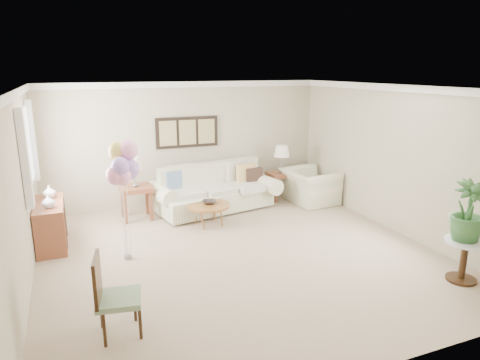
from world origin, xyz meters
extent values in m
plane|color=tan|center=(0.00, 0.00, 0.00)|extent=(6.00, 6.00, 0.00)
cube|color=#BDB499|center=(0.00, 3.00, 1.30)|extent=(6.00, 0.04, 2.60)
cube|color=#BDB499|center=(0.00, -3.00, 1.30)|extent=(6.00, 0.04, 2.60)
cube|color=#BDB499|center=(-3.00, 0.00, 1.30)|extent=(0.04, 6.00, 2.60)
cube|color=#BDB499|center=(3.00, 0.00, 1.30)|extent=(0.04, 6.00, 2.60)
cube|color=white|center=(0.00, 0.00, 2.59)|extent=(6.00, 6.00, 0.02)
cube|color=white|center=(0.00, 2.97, 2.54)|extent=(6.00, 0.06, 0.12)
cube|color=white|center=(-2.97, 0.00, 2.54)|extent=(0.06, 6.00, 0.12)
cube|color=white|center=(2.97, 0.00, 2.54)|extent=(0.06, 6.00, 0.12)
cube|color=white|center=(-2.98, 1.50, 1.65)|extent=(0.04, 1.40, 1.20)
cube|color=white|center=(-2.94, 0.65, 1.65)|extent=(0.10, 0.22, 1.40)
cube|color=white|center=(-2.94, 2.35, 1.65)|extent=(0.10, 0.22, 1.40)
cube|color=black|center=(0.00, 2.97, 1.55)|extent=(1.35, 0.04, 0.65)
cube|color=#8C8C59|center=(-0.42, 2.94, 1.55)|extent=(0.36, 0.02, 0.52)
cube|color=#8C8C59|center=(0.00, 2.94, 1.55)|extent=(0.36, 0.02, 0.52)
cube|color=#8C8C59|center=(0.42, 2.94, 1.55)|extent=(0.36, 0.02, 0.52)
cube|color=#EDE6C0|center=(0.35, 2.20, 0.23)|extent=(2.46, 1.36, 0.38)
cube|color=#EDE6C0|center=(0.35, 2.55, 0.65)|extent=(2.33, 0.65, 0.58)
cylinder|color=#EDE6C0|center=(-0.76, 2.20, 0.48)|extent=(0.50, 1.00, 0.34)
cylinder|color=#EDE6C0|center=(1.46, 2.20, 0.48)|extent=(0.50, 1.00, 0.34)
cube|color=beige|center=(-0.32, 2.15, 0.46)|extent=(0.76, 0.86, 0.13)
cube|color=beige|center=(0.35, 2.15, 0.46)|extent=(0.76, 0.86, 0.13)
cube|color=beige|center=(1.01, 2.15, 0.46)|extent=(0.76, 0.86, 0.13)
cube|color=#6E8EB9|center=(-0.47, 2.33, 0.70)|extent=(0.40, 0.13, 0.40)
cube|color=#D8B266|center=(1.09, 2.33, 0.70)|extent=(0.40, 0.13, 0.40)
cube|color=#35241C|center=(1.25, 2.25, 0.63)|extent=(0.36, 0.11, 0.36)
cube|color=#EDE6C0|center=(0.35, 2.20, 0.02)|extent=(2.11, 0.84, 0.04)
cube|color=brown|center=(-1.24, 2.29, 0.61)|extent=(0.60, 0.55, 0.09)
cube|color=brown|center=(-1.48, 2.07, 0.29)|extent=(0.05, 0.05, 0.57)
cube|color=brown|center=(-1.00, 2.07, 0.29)|extent=(0.05, 0.05, 0.57)
cube|color=brown|center=(-1.48, 2.51, 0.29)|extent=(0.05, 0.05, 0.57)
cube|color=brown|center=(-1.00, 2.51, 0.29)|extent=(0.05, 0.05, 0.57)
cube|color=brown|center=(1.98, 2.42, 0.57)|extent=(0.56, 0.51, 0.08)
cube|color=brown|center=(1.76, 2.21, 0.26)|extent=(0.05, 0.05, 0.53)
cube|color=brown|center=(2.21, 2.21, 0.26)|extent=(0.05, 0.05, 0.53)
cube|color=brown|center=(1.76, 2.62, 0.26)|extent=(0.05, 0.05, 0.53)
cube|color=brown|center=(2.21, 2.62, 0.26)|extent=(0.05, 0.05, 0.53)
cylinder|color=gray|center=(-1.24, 2.29, 0.69)|extent=(0.13, 0.13, 0.06)
cylinder|color=gray|center=(-1.24, 2.29, 0.86)|extent=(0.04, 0.04, 0.29)
cone|color=silver|center=(-1.24, 2.29, 1.12)|extent=(0.33, 0.33, 0.23)
cylinder|color=gray|center=(1.98, 2.42, 0.64)|extent=(0.14, 0.14, 0.06)
cylinder|color=gray|center=(1.98, 2.42, 0.83)|extent=(0.04, 0.04, 0.31)
cone|color=silver|center=(1.98, 2.42, 1.10)|extent=(0.35, 0.35, 0.25)
cylinder|color=#9D6931|center=(-0.04, 1.44, 0.38)|extent=(0.80, 0.80, 0.04)
cylinder|color=#9D6931|center=(0.15, 1.63, 0.18)|extent=(0.03, 0.03, 0.36)
cylinder|color=#9D6931|center=(-0.23, 1.63, 0.18)|extent=(0.03, 0.03, 0.36)
cylinder|color=#9D6931|center=(-0.23, 1.25, 0.18)|extent=(0.03, 0.03, 0.36)
cylinder|color=#9D6931|center=(0.15, 1.25, 0.18)|extent=(0.03, 0.03, 0.36)
imported|color=#312923|center=(-0.02, 1.47, 0.44)|extent=(0.33, 0.33, 0.07)
imported|color=#EDE6C0|center=(2.43, 1.94, 0.36)|extent=(1.05, 1.18, 0.73)
cylinder|color=silver|center=(2.54, -1.96, 0.58)|extent=(0.55, 0.55, 0.04)
cylinder|color=#36220F|center=(2.54, -1.96, 0.29)|extent=(0.09, 0.09, 0.55)
cylinder|color=#36220F|center=(2.54, -1.96, 0.00)|extent=(0.40, 0.40, 0.01)
imported|color=#2C5424|center=(2.53, -1.94, 1.01)|extent=(0.53, 0.53, 0.83)
cube|color=gray|center=(-2.01, -1.45, 0.42)|extent=(0.54, 0.54, 0.07)
cylinder|color=#36220F|center=(-2.19, -1.63, 0.19)|extent=(0.04, 0.04, 0.39)
cylinder|color=#36220F|center=(-1.82, -1.63, 0.19)|extent=(0.04, 0.04, 0.39)
cylinder|color=#36220F|center=(-2.19, -1.26, 0.19)|extent=(0.04, 0.04, 0.39)
cylinder|color=#36220F|center=(-1.82, -1.26, 0.19)|extent=(0.04, 0.04, 0.39)
cube|color=#36220F|center=(-2.21, -1.45, 0.70)|extent=(0.11, 0.45, 0.51)
cube|color=brown|center=(-2.76, 1.50, 0.37)|extent=(0.45, 1.20, 0.74)
cube|color=#36220F|center=(-2.75, 1.20, 0.37)|extent=(0.46, 0.02, 0.70)
cube|color=#36220F|center=(-2.75, 1.80, 0.37)|extent=(0.46, 0.02, 0.70)
imported|color=silver|center=(-2.74, 1.23, 0.84)|extent=(0.25, 0.25, 0.21)
imported|color=silver|center=(-2.74, 1.81, 0.85)|extent=(0.25, 0.25, 0.21)
cube|color=gray|center=(-1.67, 0.50, 0.04)|extent=(0.10, 0.10, 0.08)
ellipsoid|color=#FF93C5|center=(-1.77, 0.42, 1.37)|extent=(0.27, 0.27, 0.31)
cylinder|color=silver|center=(-1.72, 0.46, 0.65)|extent=(0.01, 0.01, 1.14)
ellipsoid|color=#A67DD2|center=(-1.55, 0.48, 1.42)|extent=(0.27, 0.27, 0.31)
cylinder|color=silver|center=(-1.61, 0.49, 0.67)|extent=(0.01, 0.01, 1.19)
ellipsoid|color=#D6BD4E|center=(-1.70, 0.59, 1.67)|extent=(0.27, 0.27, 0.31)
cylinder|color=silver|center=(-1.69, 0.55, 0.80)|extent=(0.01, 0.01, 1.44)
ellipsoid|color=#FF93C5|center=(-1.55, 0.53, 1.70)|extent=(0.27, 0.27, 0.31)
cylinder|color=silver|center=(-1.61, 0.52, 0.81)|extent=(0.01, 0.01, 1.47)
ellipsoid|color=#A67DD2|center=(-1.70, 0.39, 1.48)|extent=(0.27, 0.27, 0.31)
cylinder|color=silver|center=(-1.68, 0.45, 0.70)|extent=(0.01, 0.01, 1.25)
ellipsoid|color=#FF93C5|center=(-1.67, 0.42, 1.35)|extent=(0.27, 0.27, 0.31)
cylinder|color=silver|center=(-1.67, 0.46, 0.64)|extent=(0.01, 0.01, 1.12)
camera|label=1|loc=(-2.35, -5.83, 2.87)|focal=32.00mm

